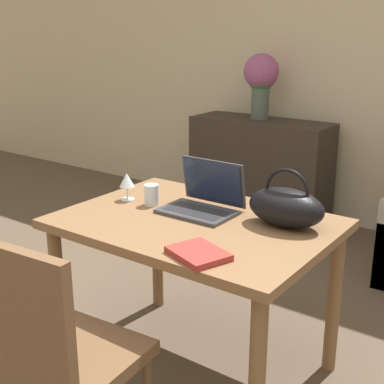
{
  "coord_description": "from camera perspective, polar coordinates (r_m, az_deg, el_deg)",
  "views": [
    {
      "loc": [
        1.19,
        -1.1,
        1.52
      ],
      "look_at": [
        -0.08,
        0.65,
        0.85
      ],
      "focal_mm": 50.0,
      "sensor_mm": 36.0,
      "label": 1
    }
  ],
  "objects": [
    {
      "name": "handbag",
      "position": [
        2.22,
        9.99,
        -1.55
      ],
      "size": [
        0.33,
        0.19,
        0.25
      ],
      "color": "black",
      "rests_on": "dining_table"
    },
    {
      "name": "chair",
      "position": [
        1.9,
        -14.55,
        -15.99
      ],
      "size": [
        0.47,
        0.47,
        0.9
      ],
      "rotation": [
        0.0,
        0.0,
        0.08
      ],
      "color": "brown",
      "rests_on": "ground_plane"
    },
    {
      "name": "wine_glass",
      "position": [
        2.53,
        -6.96,
        1.13
      ],
      "size": [
        0.07,
        0.07,
        0.13
      ],
      "color": "silver",
      "rests_on": "dining_table"
    },
    {
      "name": "dining_table",
      "position": [
        2.32,
        0.4,
        -5.2
      ],
      "size": [
        1.14,
        0.82,
        0.73
      ],
      "color": "brown",
      "rests_on": "ground_plane"
    },
    {
      "name": "drinking_glass",
      "position": [
        2.47,
        -4.34,
        -0.3
      ],
      "size": [
        0.07,
        0.07,
        0.1
      ],
      "color": "silver",
      "rests_on": "dining_table"
    },
    {
      "name": "laptop",
      "position": [
        2.38,
        1.34,
        -0.59
      ],
      "size": [
        0.33,
        0.26,
        0.22
      ],
      "color": "#38383D",
      "rests_on": "dining_table"
    },
    {
      "name": "sideboard",
      "position": [
        4.34,
        7.23,
        2.3
      ],
      "size": [
        1.12,
        0.4,
        0.82
      ],
      "color": "#332823",
      "rests_on": "ground_plane"
    },
    {
      "name": "flower_vase",
      "position": [
        4.27,
        7.38,
        11.98
      ],
      "size": [
        0.27,
        0.27,
        0.5
      ],
      "color": "#47564C",
      "rests_on": "sideboard"
    },
    {
      "name": "book",
      "position": [
        1.92,
        0.68,
        -6.59
      ],
      "size": [
        0.25,
        0.22,
        0.02
      ],
      "rotation": [
        0.0,
        0.0,
        -0.35
      ],
      "color": "maroon",
      "rests_on": "dining_table"
    }
  ]
}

